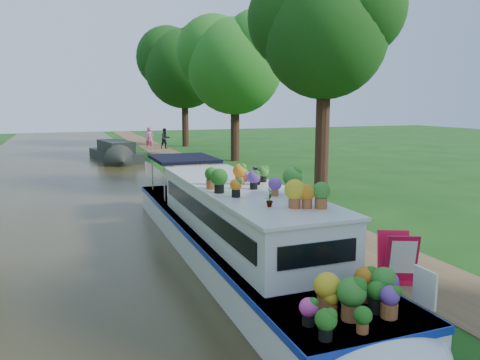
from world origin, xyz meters
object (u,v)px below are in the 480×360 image
object	(u,v)px
pedestrian_pink	(150,139)
second_boat	(116,153)
plant_boat	(240,230)
pedestrian_dark	(165,138)
sandwich_board	(398,260)

from	to	relation	value
pedestrian_pink	second_boat	bearing A→B (deg)	-123.05
plant_boat	pedestrian_dark	distance (m)	28.34
plant_boat	pedestrian_dark	world-z (taller)	plant_boat
sandwich_board	pedestrian_pink	world-z (taller)	pedestrian_pink
sandwich_board	pedestrian_dark	world-z (taller)	pedestrian_dark
plant_boat	sandwich_board	bearing A→B (deg)	-37.97
sandwich_board	second_boat	bearing A→B (deg)	121.79
sandwich_board	plant_boat	bearing A→B (deg)	165.99
sandwich_board	pedestrian_pink	size ratio (longest dim) A/B	0.58
plant_boat	pedestrian_pink	world-z (taller)	plant_boat
plant_boat	sandwich_board	xyz separation A→B (m)	(2.70, -2.11, -0.35)
second_boat	pedestrian_dark	size ratio (longest dim) A/B	4.23
plant_boat	sandwich_board	size ratio (longest dim) A/B	12.93
second_boat	sandwich_board	xyz separation A→B (m)	(3.20, -23.29, -0.02)
plant_boat	pedestrian_pink	xyz separation A→B (m)	(2.75, 27.25, 0.08)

